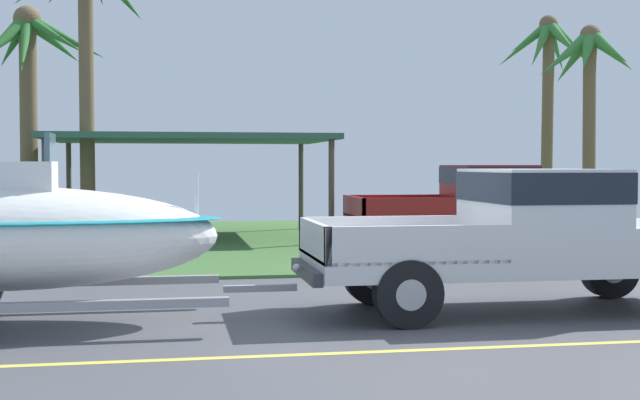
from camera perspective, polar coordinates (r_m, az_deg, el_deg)
ground at (r=18.89m, az=-1.49°, el=-3.43°), size 36.00×22.00×0.11m
pickup_truck_towing at (r=11.51m, az=14.13°, el=-2.06°), size 5.50×2.01×1.83m
boat_on_trailer at (r=10.67m, az=-20.36°, el=-2.33°), size 6.24×2.28×2.26m
parked_pickup_background at (r=19.96m, az=10.94°, el=-0.13°), size 5.77×2.08×1.88m
carport_awning at (r=22.05m, az=-8.61°, el=3.91°), size 6.91×5.14×2.62m
palm_tree_near_left at (r=22.75m, az=-18.63°, el=8.34°), size 3.64×3.06×5.82m
palm_tree_near_right at (r=21.03m, az=-15.01°, el=12.11°), size 3.17×3.46×7.04m
palm_tree_mid at (r=24.59m, az=17.34°, el=7.97°), size 2.97×2.62×5.66m
palm_tree_far_left at (r=27.30m, az=14.97°, el=8.58°), size 3.20×3.09×6.40m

